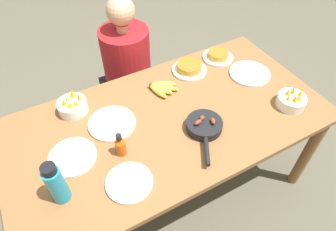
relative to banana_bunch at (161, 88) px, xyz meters
name	(u,v)px	position (x,y,z in m)	size (l,w,h in m)	color
ground_plane	(168,186)	(-0.08, -0.23, -0.77)	(14.00, 14.00, 0.00)	#565142
dining_table	(168,129)	(-0.08, -0.23, -0.11)	(1.84, 0.94, 0.75)	brown
banana_bunch	(161,88)	(0.00, 0.00, 0.00)	(0.18, 0.17, 0.04)	yellow
skillet	(204,126)	(0.06, -0.40, 0.01)	(0.24, 0.34, 0.08)	black
frittata_plate_center	(218,56)	(0.50, 0.10, 0.00)	(0.21, 0.21, 0.05)	silver
frittata_plate_side	(189,68)	(0.25, 0.08, 0.01)	(0.23, 0.23, 0.06)	silver
empty_plate_near_front	(112,123)	(-0.38, -0.12, -0.01)	(0.26, 0.26, 0.02)	silver
empty_plate_far_left	(129,183)	(-0.44, -0.51, -0.01)	(0.23, 0.23, 0.02)	silver
empty_plate_far_right	(250,74)	(0.58, -0.14, -0.01)	(0.26, 0.26, 0.02)	silver
empty_plate_mid_edge	(72,157)	(-0.63, -0.23, -0.01)	(0.25, 0.25, 0.02)	silver
fruit_bowl_mango	(291,100)	(0.61, -0.48, 0.02)	(0.17, 0.17, 0.12)	silver
fruit_bowl_citrus	(73,106)	(-0.53, 0.09, 0.02)	(0.17, 0.17, 0.12)	silver
water_bottle	(56,184)	(-0.74, -0.42, 0.10)	(0.08, 0.08, 0.25)	teal
hot_sauce_bottle	(120,145)	(-0.40, -0.32, 0.04)	(0.05, 0.05, 0.14)	#C64C0F
person_figure	(129,80)	(-0.03, 0.50, -0.30)	(0.39, 0.39, 1.15)	black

